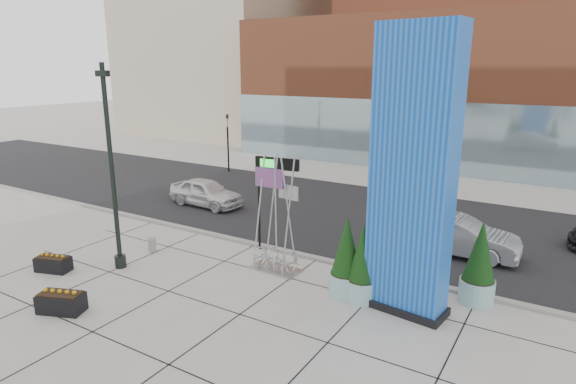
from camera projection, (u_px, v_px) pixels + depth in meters
The scene contains 18 objects.
ground at pixel (234, 294), 16.04m from camera, with size 160.00×160.00×0.00m, color #9E9991.
street_asphalt at pixel (355, 216), 24.29m from camera, with size 80.00×12.00×0.02m, color black.
curb_edge at pixel (295, 253), 19.33m from camera, with size 80.00×0.30×0.12m, color gray.
tower_podium at pixel (461, 91), 36.43m from camera, with size 34.00×10.00×11.00m, color brown.
tower_glass_front at pixel (441, 138), 33.23m from camera, with size 34.00×0.60×5.00m, color #8CA5B2.
blue_pylon at pixel (412, 180), 13.97m from camera, with size 2.69×1.45×8.56m.
lamp_post at pixel (113, 189), 17.39m from camera, with size 0.50×0.41×7.49m.
public_art_sculpture at pixel (276, 241), 17.63m from camera, with size 1.95×1.02×4.35m.
concrete_bollard at pixel (152, 245), 19.59m from camera, with size 0.31×0.31×0.61m, color gray.
overhead_street_sign at pixel (272, 172), 18.78m from camera, with size 1.85×0.37×3.91m.
round_planter_east at pixel (479, 264), 15.15m from camera, with size 1.11×1.11×2.76m.
round_planter_mid at pixel (346, 258), 15.65m from camera, with size 1.10×1.10×2.74m.
round_planter_west at pixel (362, 265), 15.30m from camera, with size 1.04×1.04×2.59m.
box_planter_north at pixel (53, 263), 17.75m from camera, with size 1.36×0.97×0.68m.
box_planter_south at pixel (61, 301), 14.79m from camera, with size 1.52×1.13×0.75m.
car_white_west at pixel (206, 193), 25.93m from camera, with size 1.73×4.30×1.47m, color silver.
car_silver_mid at pixel (458, 236), 19.21m from camera, with size 1.64×4.69×1.55m, color #929399.
traffic_signal at pixel (228, 140), 33.88m from camera, with size 0.15×0.18×4.10m.
Camera 1 is at (9.17, -11.56, 7.37)m, focal length 30.00 mm.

